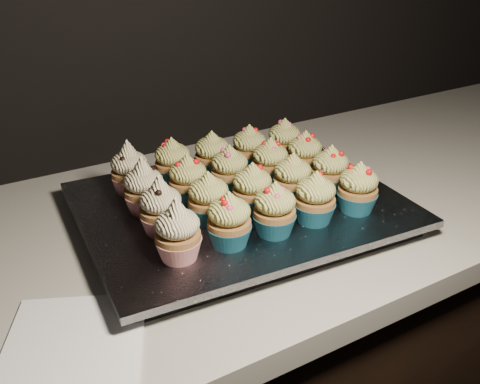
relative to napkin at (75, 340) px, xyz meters
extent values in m
cube|color=beige|center=(0.39, 0.18, -0.02)|extent=(2.44, 0.64, 0.04)
cube|color=white|center=(0.00, 0.00, 0.00)|extent=(0.21, 0.21, 0.00)
cube|color=black|center=(0.31, 0.15, 0.01)|extent=(0.49, 0.39, 0.02)
cube|color=silver|center=(0.31, 0.15, 0.03)|extent=(0.53, 0.43, 0.01)
cone|color=red|center=(0.16, 0.05, 0.05)|extent=(0.06, 0.06, 0.03)
ellipsoid|color=beige|center=(0.16, 0.05, 0.09)|extent=(0.06, 0.06, 0.04)
cone|color=beige|center=(0.16, 0.05, 0.11)|extent=(0.03, 0.03, 0.03)
cone|color=#196078|center=(0.24, 0.05, 0.05)|extent=(0.06, 0.06, 0.03)
ellipsoid|color=#DBD76E|center=(0.24, 0.05, 0.09)|extent=(0.06, 0.06, 0.04)
cone|color=#DBD76E|center=(0.24, 0.05, 0.11)|extent=(0.03, 0.03, 0.02)
cone|color=#196078|center=(0.31, 0.04, 0.05)|extent=(0.06, 0.06, 0.03)
ellipsoid|color=#DBD76E|center=(0.31, 0.04, 0.09)|extent=(0.06, 0.06, 0.04)
cone|color=#DBD76E|center=(0.31, 0.04, 0.11)|extent=(0.03, 0.03, 0.02)
cone|color=#196078|center=(0.38, 0.04, 0.05)|extent=(0.06, 0.06, 0.03)
ellipsoid|color=#DBD76E|center=(0.38, 0.04, 0.09)|extent=(0.06, 0.06, 0.04)
cone|color=#DBD76E|center=(0.38, 0.04, 0.11)|extent=(0.03, 0.03, 0.02)
cone|color=#196078|center=(0.46, 0.03, 0.05)|extent=(0.06, 0.06, 0.03)
ellipsoid|color=#DBD76E|center=(0.46, 0.03, 0.09)|extent=(0.06, 0.06, 0.04)
cone|color=#DBD76E|center=(0.46, 0.03, 0.11)|extent=(0.03, 0.03, 0.02)
cone|color=red|center=(0.17, 0.12, 0.05)|extent=(0.06, 0.06, 0.03)
ellipsoid|color=beige|center=(0.17, 0.12, 0.09)|extent=(0.06, 0.06, 0.04)
cone|color=beige|center=(0.17, 0.12, 0.11)|extent=(0.03, 0.03, 0.03)
cone|color=#196078|center=(0.24, 0.12, 0.05)|extent=(0.06, 0.06, 0.03)
ellipsoid|color=#DBD76E|center=(0.24, 0.12, 0.09)|extent=(0.06, 0.06, 0.04)
cone|color=#DBD76E|center=(0.24, 0.12, 0.11)|extent=(0.03, 0.03, 0.02)
cone|color=#196078|center=(0.31, 0.11, 0.05)|extent=(0.06, 0.06, 0.03)
ellipsoid|color=#DBD76E|center=(0.31, 0.11, 0.09)|extent=(0.06, 0.06, 0.04)
cone|color=#DBD76E|center=(0.31, 0.11, 0.11)|extent=(0.03, 0.03, 0.02)
cone|color=#196078|center=(0.39, 0.11, 0.05)|extent=(0.06, 0.06, 0.03)
ellipsoid|color=#DBD76E|center=(0.39, 0.11, 0.09)|extent=(0.06, 0.06, 0.04)
cone|color=#DBD76E|center=(0.39, 0.11, 0.11)|extent=(0.03, 0.03, 0.02)
cone|color=#196078|center=(0.46, 0.10, 0.05)|extent=(0.06, 0.06, 0.03)
ellipsoid|color=#DBD76E|center=(0.46, 0.10, 0.09)|extent=(0.06, 0.06, 0.04)
cone|color=#DBD76E|center=(0.46, 0.10, 0.11)|extent=(0.03, 0.03, 0.02)
cone|color=red|center=(0.17, 0.20, 0.05)|extent=(0.06, 0.06, 0.03)
ellipsoid|color=beige|center=(0.17, 0.20, 0.09)|extent=(0.06, 0.06, 0.04)
cone|color=beige|center=(0.17, 0.20, 0.11)|extent=(0.03, 0.03, 0.03)
cone|color=#196078|center=(0.24, 0.19, 0.05)|extent=(0.06, 0.06, 0.03)
ellipsoid|color=#DBD76E|center=(0.24, 0.19, 0.09)|extent=(0.06, 0.06, 0.04)
cone|color=#DBD76E|center=(0.24, 0.19, 0.11)|extent=(0.03, 0.03, 0.02)
cone|color=#196078|center=(0.32, 0.19, 0.05)|extent=(0.06, 0.06, 0.03)
ellipsoid|color=#DBD76E|center=(0.32, 0.19, 0.09)|extent=(0.06, 0.06, 0.04)
cone|color=#DBD76E|center=(0.32, 0.19, 0.11)|extent=(0.03, 0.03, 0.02)
cone|color=#196078|center=(0.39, 0.18, 0.05)|extent=(0.06, 0.06, 0.03)
ellipsoid|color=#DBD76E|center=(0.39, 0.18, 0.09)|extent=(0.06, 0.06, 0.04)
cone|color=#DBD76E|center=(0.39, 0.18, 0.11)|extent=(0.03, 0.03, 0.02)
cone|color=#196078|center=(0.46, 0.18, 0.05)|extent=(0.06, 0.06, 0.03)
ellipsoid|color=#DBD76E|center=(0.46, 0.18, 0.09)|extent=(0.06, 0.06, 0.04)
cone|color=#DBD76E|center=(0.46, 0.18, 0.11)|extent=(0.03, 0.03, 0.02)
cone|color=red|center=(0.17, 0.27, 0.05)|extent=(0.06, 0.06, 0.03)
ellipsoid|color=beige|center=(0.17, 0.27, 0.09)|extent=(0.06, 0.06, 0.04)
cone|color=beige|center=(0.17, 0.27, 0.11)|extent=(0.03, 0.03, 0.03)
cone|color=#196078|center=(0.25, 0.27, 0.05)|extent=(0.06, 0.06, 0.03)
ellipsoid|color=#DBD76E|center=(0.25, 0.27, 0.09)|extent=(0.06, 0.06, 0.04)
cone|color=#DBD76E|center=(0.25, 0.27, 0.11)|extent=(0.03, 0.03, 0.02)
cone|color=#196078|center=(0.32, 0.26, 0.05)|extent=(0.06, 0.06, 0.03)
ellipsoid|color=#DBD76E|center=(0.32, 0.26, 0.09)|extent=(0.06, 0.06, 0.04)
cone|color=#DBD76E|center=(0.32, 0.26, 0.11)|extent=(0.03, 0.03, 0.02)
cone|color=#196078|center=(0.40, 0.25, 0.05)|extent=(0.06, 0.06, 0.03)
ellipsoid|color=#DBD76E|center=(0.40, 0.25, 0.09)|extent=(0.06, 0.06, 0.04)
cone|color=#DBD76E|center=(0.40, 0.25, 0.11)|extent=(0.03, 0.03, 0.02)
cone|color=#196078|center=(0.47, 0.25, 0.05)|extent=(0.06, 0.06, 0.03)
ellipsoid|color=#DBD76E|center=(0.47, 0.25, 0.09)|extent=(0.06, 0.06, 0.04)
cone|color=#DBD76E|center=(0.47, 0.25, 0.11)|extent=(0.03, 0.03, 0.02)
camera|label=1|loc=(-0.07, -0.51, 0.44)|focal=40.00mm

